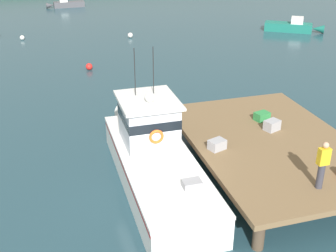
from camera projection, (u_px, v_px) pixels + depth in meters
ground_plane at (152, 187)px, 15.96m from camera, size 200.00×200.00×0.00m
dock at (272, 144)px, 16.73m from camera, size 6.00×9.00×1.20m
main_fishing_boat at (153, 155)px, 16.09m from camera, size 2.56×9.80×4.80m
crate_single_by_cleat at (217, 145)px, 16.00m from camera, size 0.71×0.61×0.38m
crate_stack_near_edge at (262, 116)px, 18.35m from camera, size 0.69×0.58×0.35m
crate_single_far at (272, 125)px, 17.46m from camera, size 0.72×0.62×0.42m
deckhand_by_the_boat at (322, 164)px, 13.39m from camera, size 0.36×0.22×1.63m
moored_boat_outer_mooring at (66, 4)px, 48.84m from camera, size 4.27×1.25×1.08m
moored_boat_near_channel at (292, 26)px, 38.08m from camera, size 4.78×3.61×1.29m
mooring_buoy_spare_mooring at (89, 67)px, 28.36m from camera, size 0.44×0.44×0.44m
mooring_buoy_channel_marker at (22, 38)px, 35.50m from camera, size 0.38×0.38×0.38m
mooring_buoy_outer at (130, 35)px, 36.15m from camera, size 0.42×0.42×0.42m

